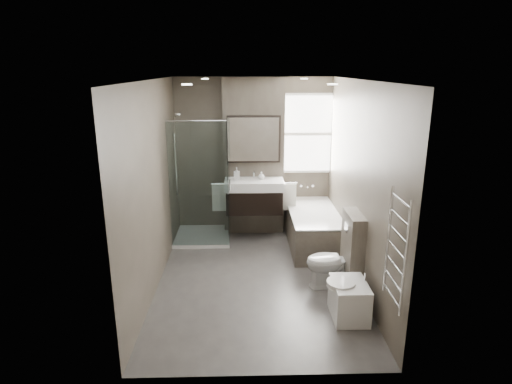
{
  "coord_description": "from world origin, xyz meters",
  "views": [
    {
      "loc": [
        -0.16,
        -5.22,
        2.75
      ],
      "look_at": [
        -0.01,
        0.15,
        1.17
      ],
      "focal_mm": 30.0,
      "sensor_mm": 36.0,
      "label": 1
    }
  ],
  "objects_px": {
    "vanity": "(254,195)",
    "bathtub": "(313,227)",
    "toilet": "(333,262)",
    "bidet": "(349,299)"
  },
  "relations": [
    {
      "from": "vanity",
      "to": "bathtub",
      "type": "relative_size",
      "value": 0.59
    },
    {
      "from": "vanity",
      "to": "toilet",
      "type": "bearing_deg",
      "value": -59.63
    },
    {
      "from": "vanity",
      "to": "bathtub",
      "type": "bearing_deg",
      "value": -19.37
    },
    {
      "from": "bathtub",
      "to": "toilet",
      "type": "distance_m",
      "value": 1.33
    },
    {
      "from": "vanity",
      "to": "bidet",
      "type": "distance_m",
      "value": 2.63
    },
    {
      "from": "vanity",
      "to": "toilet",
      "type": "relative_size",
      "value": 1.38
    },
    {
      "from": "vanity",
      "to": "bathtub",
      "type": "xyz_separation_m",
      "value": [
        0.92,
        -0.33,
        -0.43
      ]
    },
    {
      "from": "bathtub",
      "to": "toilet",
      "type": "bearing_deg",
      "value": -88.06
    },
    {
      "from": "vanity",
      "to": "bidet",
      "type": "relative_size",
      "value": 1.73
    },
    {
      "from": "toilet",
      "to": "bidet",
      "type": "height_order",
      "value": "toilet"
    }
  ]
}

